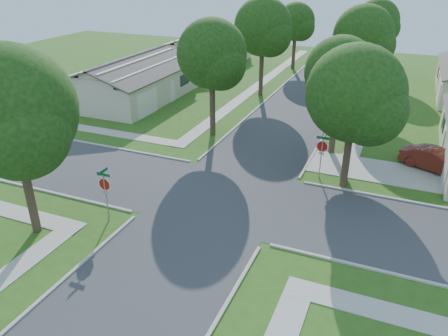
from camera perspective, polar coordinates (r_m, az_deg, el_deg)
ground at (r=25.83m, az=-0.09°, el=-3.76°), size 100.00×100.00×0.00m
road_ns at (r=25.83m, az=-0.09°, el=-3.75°), size 7.00×100.00×0.02m
sidewalk_ne at (r=48.49m, az=19.06°, el=9.16°), size 1.20×40.00×0.04m
sidewalk_nw at (r=50.64m, az=5.06°, el=11.12°), size 1.20×40.00×0.04m
driveway at (r=30.59m, az=19.06°, el=-0.29°), size 8.80×3.60×0.05m
stop_sign_sw at (r=23.48m, az=-15.31°, el=-2.34°), size 1.05×0.80×2.98m
stop_sign_ne at (r=27.87m, az=12.68°, el=2.53°), size 1.05×0.80×2.98m
tree_e_near at (r=30.81m, az=15.02°, el=11.61°), size 4.97×4.80×8.28m
tree_e_mid at (r=42.41m, az=17.79°, el=15.81°), size 5.59×5.40×9.21m
tree_e_far at (r=55.28m, az=19.36°, el=17.38°), size 5.17×5.00×8.72m
tree_w_near at (r=33.26m, az=-1.50°, el=14.28°), size 5.38×5.20×8.97m
tree_w_mid at (r=44.26m, az=5.17°, el=17.55°), size 5.80×5.60×9.56m
tree_w_far at (r=56.80m, az=9.40°, el=18.13°), size 4.76×4.60×8.04m
tree_sw_corner at (r=22.17m, az=-25.83°, el=6.20°), size 6.21×6.00×9.55m
tree_ne_corner at (r=26.03m, az=16.83°, el=8.75°), size 5.80×5.60×8.66m
house_nw_near at (r=44.86m, az=-11.77°, el=10.75°), size 8.42×13.60×4.23m
house_nw_far at (r=59.29m, az=-2.42°, el=14.83°), size 8.42×13.60×4.23m
car_driveway at (r=31.89m, az=25.90°, el=0.93°), size 4.68×3.19×1.46m
car_curb_east at (r=49.25m, az=13.50°, el=10.91°), size 1.71×4.09×1.38m
car_curb_west at (r=63.67m, az=12.49°, el=14.17°), size 2.07×4.16×1.16m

